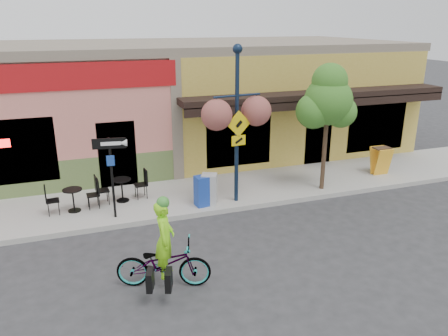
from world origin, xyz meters
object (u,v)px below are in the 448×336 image
at_px(cyclist_rider, 165,250).
at_px(newspaper_box_grey, 209,189).
at_px(bicycle, 164,264).
at_px(street_tree, 326,128).
at_px(one_way_sign, 112,178).
at_px(lamp_post, 237,126).
at_px(newspaper_box_blue, 202,191).
at_px(building, 177,97).

bearing_deg(cyclist_rider, newspaper_box_grey, -11.72).
distance_m(bicycle, street_tree, 7.06).
height_order(one_way_sign, newspaper_box_grey, one_way_sign).
bearing_deg(lamp_post, bicycle, -137.27).
height_order(one_way_sign, newspaper_box_blue, one_way_sign).
relative_size(cyclist_rider, newspaper_box_grey, 1.79).
bearing_deg(street_tree, lamp_post, -179.66).
bearing_deg(newspaper_box_blue, lamp_post, -7.42).
bearing_deg(bicycle, newspaper_box_blue, -9.85).
height_order(lamp_post, newspaper_box_blue, lamp_post).
height_order(bicycle, newspaper_box_blue, newspaper_box_blue).
xyz_separation_m(bicycle, one_way_sign, (-0.64, 3.48, 0.76)).
distance_m(newspaper_box_blue, street_tree, 4.34).
xyz_separation_m(one_way_sign, street_tree, (6.56, 0.01, 0.89)).
height_order(newspaper_box_blue, street_tree, street_tree).
xyz_separation_m(building, bicycle, (-2.75, -9.99, -1.73)).
relative_size(newspaper_box_blue, street_tree, 0.22).
distance_m(building, one_way_sign, 7.40).
bearing_deg(cyclist_rider, building, 3.52).
xyz_separation_m(lamp_post, newspaper_box_grey, (-0.84, 0.02, -1.83)).
relative_size(building, cyclist_rider, 10.95).
distance_m(building, lamp_post, 6.53).
distance_m(lamp_post, street_tree, 2.99).
relative_size(bicycle, street_tree, 0.49).
xyz_separation_m(newspaper_box_blue, newspaper_box_grey, (0.22, 0.04, 0.01)).
distance_m(cyclist_rider, newspaper_box_grey, 4.05).
height_order(bicycle, cyclist_rider, cyclist_rider).
height_order(bicycle, one_way_sign, one_way_sign).
distance_m(building, newspaper_box_blue, 6.81).
relative_size(cyclist_rider, street_tree, 0.41).
height_order(cyclist_rider, street_tree, street_tree).
bearing_deg(building, cyclist_rider, -105.14).
bearing_deg(building, lamp_post, -88.39).
bearing_deg(newspaper_box_grey, newspaper_box_blue, -143.96).
bearing_deg(bicycle, newspaper_box_grey, -12.32).
bearing_deg(newspaper_box_grey, street_tree, 24.95).
xyz_separation_m(cyclist_rider, one_way_sign, (-0.69, 3.48, 0.45)).
distance_m(bicycle, newspaper_box_grey, 4.07).
distance_m(one_way_sign, newspaper_box_blue, 2.60).
height_order(lamp_post, newspaper_box_grey, lamp_post).
bearing_deg(one_way_sign, lamp_post, 7.88).
bearing_deg(one_way_sign, bicycle, -71.49).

